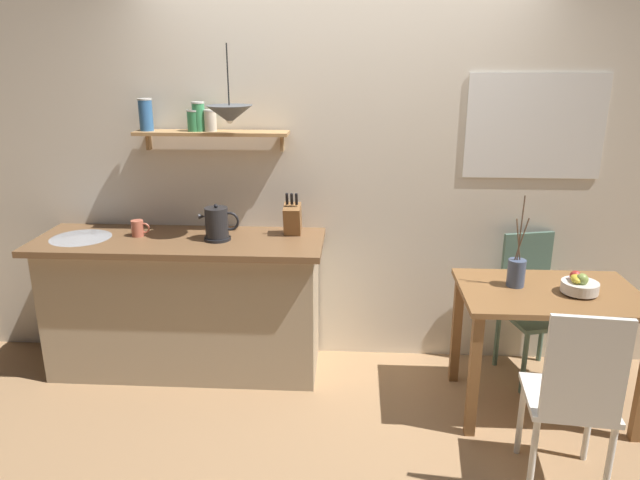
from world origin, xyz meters
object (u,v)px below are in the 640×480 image
at_px(dining_chair_far, 532,300).
at_px(coffee_mug_by_sink, 138,228).
at_px(twig_vase, 516,272).
at_px(dining_chair_near, 574,394).
at_px(fruit_bowl, 579,285).
at_px(electric_kettle, 217,224).
at_px(pendant_lamp, 230,114).
at_px(dining_table, 548,311).
at_px(knife_block, 292,218).

height_order(dining_chair_far, coffee_mug_by_sink, coffee_mug_by_sink).
bearing_deg(coffee_mug_by_sink, twig_vase, -7.54).
height_order(dining_chair_near, coffee_mug_by_sink, coffee_mug_by_sink).
height_order(dining_chair_far, fruit_bowl, dining_chair_far).
bearing_deg(coffee_mug_by_sink, fruit_bowl, -8.78).
bearing_deg(dining_chair_far, dining_chair_near, -96.35).
relative_size(electric_kettle, coffee_mug_by_sink, 2.11).
bearing_deg(fruit_bowl, pendant_lamp, 169.97).
bearing_deg(dining_chair_near, fruit_bowl, 71.70).
bearing_deg(twig_vase, fruit_bowl, -17.35).
height_order(fruit_bowl, electric_kettle, electric_kettle).
bearing_deg(dining_chair_near, electric_kettle, 151.47).
relative_size(dining_table, twig_vase, 1.88).
relative_size(dining_chair_near, pendant_lamp, 2.15).
xyz_separation_m(dining_table, coffee_mug_by_sink, (-2.50, 0.37, 0.35)).
height_order(electric_kettle, coffee_mug_by_sink, electric_kettle).
xyz_separation_m(dining_table, knife_block, (-1.52, 0.46, 0.40)).
height_order(knife_block, pendant_lamp, pendant_lamp).
height_order(knife_block, coffee_mug_by_sink, knife_block).
xyz_separation_m(dining_table, dining_chair_near, (-0.08, -0.71, -0.10)).
distance_m(dining_chair_far, knife_block, 1.65).
bearing_deg(dining_chair_near, dining_table, 83.44).
xyz_separation_m(dining_chair_near, knife_block, (-1.43, 1.17, 0.50)).
xyz_separation_m(dining_table, electric_kettle, (-1.97, 0.32, 0.40)).
height_order(fruit_bowl, twig_vase, twig_vase).
distance_m(twig_vase, knife_block, 1.40).
bearing_deg(dining_table, dining_chair_near, -96.56).
xyz_separation_m(dining_chair_near, fruit_bowl, (0.22, 0.67, 0.28)).
bearing_deg(coffee_mug_by_sink, dining_table, -8.39).
bearing_deg(knife_block, dining_table, -16.90).
distance_m(twig_vase, coffee_mug_by_sink, 2.34).
xyz_separation_m(dining_chair_far, pendant_lamp, (-1.91, -0.13, 1.20)).
bearing_deg(pendant_lamp, electric_kettle, 178.55).
xyz_separation_m(dining_table, twig_vase, (-0.18, 0.06, 0.22)).
bearing_deg(dining_chair_near, pendant_lamp, 150.08).
distance_m(fruit_bowl, twig_vase, 0.34).
distance_m(dining_chair_near, fruit_bowl, 0.76).
relative_size(dining_table, knife_block, 3.58).
bearing_deg(electric_kettle, twig_vase, -8.15).
bearing_deg(electric_kettle, fruit_bowl, -9.60).
height_order(electric_kettle, knife_block, knife_block).
bearing_deg(coffee_mug_by_sink, pendant_lamp, -4.78).
relative_size(dining_chair_near, electric_kettle, 3.85).
bearing_deg(knife_block, dining_chair_near, -39.22).
xyz_separation_m(electric_kettle, coffee_mug_by_sink, (-0.53, 0.05, -0.05)).
xyz_separation_m(fruit_bowl, pendant_lamp, (-2.00, 0.35, 0.89)).
height_order(dining_chair_near, dining_chair_far, dining_chair_near).
bearing_deg(twig_vase, pendant_lamp, 171.42).
height_order(twig_vase, knife_block, twig_vase).
bearing_deg(knife_block, coffee_mug_by_sink, -174.67).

